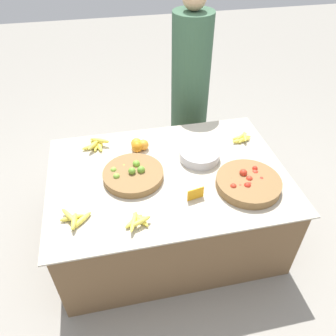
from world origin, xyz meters
TOP-DOWN VIEW (x-y plane):
  - ground_plane at (0.00, 0.00)m, footprint 12.00×12.00m
  - market_table at (0.00, 0.00)m, footprint 1.63×1.14m
  - lime_bowl at (-0.24, 0.01)m, footprint 0.41×0.41m
  - tomato_basket at (0.49, -0.23)m, footprint 0.42×0.42m
  - orange_pile at (-0.16, 0.31)m, footprint 0.13×0.12m
  - metal_bowl at (0.26, 0.12)m, footprint 0.29×0.29m
  - price_sign at (0.12, -0.27)m, footprint 0.11×0.03m
  - banana_bunch_front_left at (-0.27, -0.40)m, footprint 0.17×0.17m
  - banana_bunch_middle_left at (0.64, 0.26)m, footprint 0.17×0.13m
  - banana_bunch_front_right at (-0.62, -0.31)m, footprint 0.19×0.18m
  - banana_bunch_middle_right at (-0.47, 0.41)m, footprint 0.22×0.17m
  - vendor_person at (0.41, 0.99)m, footprint 0.34×0.34m

SIDE VIEW (x-z plane):
  - ground_plane at x=0.00m, z-range 0.00..0.00m
  - market_table at x=0.00m, z-range 0.00..0.65m
  - banana_bunch_middle_left at x=0.64m, z-range 0.64..0.69m
  - banana_bunch_front_right at x=-0.62m, z-range 0.64..0.69m
  - banana_bunch_front_left at x=-0.27m, z-range 0.64..0.70m
  - banana_bunch_middle_right at x=-0.47m, z-range 0.64..0.70m
  - lime_bowl at x=-0.24m, z-range 0.63..0.72m
  - tomato_basket at x=0.49m, z-range 0.63..0.73m
  - metal_bowl at x=0.26m, z-range 0.65..0.72m
  - orange_pile at x=-0.16m, z-range 0.64..0.73m
  - price_sign at x=0.12m, z-range 0.65..0.73m
  - vendor_person at x=0.41m, z-range -0.06..1.54m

